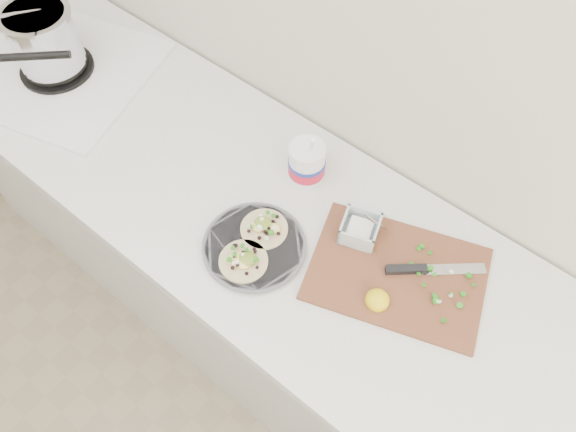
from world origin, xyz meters
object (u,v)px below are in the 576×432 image
Objects in this scene: stove at (50,51)px; tub at (307,162)px; taco_plate at (254,245)px; cutboard at (396,268)px.

stove is 2.99× the size of tub.
taco_plate is 0.27m from tub.
stove is 0.89m from tub.
stove is at bearing -168.98° from tub.
stove is at bearing 174.03° from taco_plate.
taco_plate is at bearing -82.18° from tub.
stove is 1.23m from cutboard.
cutboard is at bearing 28.54° from taco_plate.
tub is 0.37m from cutboard.
tub is 0.46× the size of cutboard.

